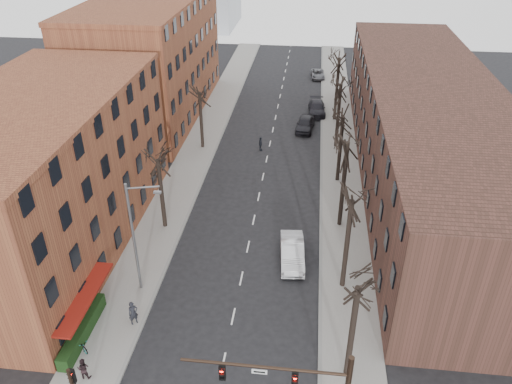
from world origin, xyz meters
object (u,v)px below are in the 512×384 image
(parked_car_near, at_px, (305,124))
(pedestrian_a, at_px, (133,313))
(parked_car_mid, at_px, (317,108))
(silver_sedan, at_px, (292,252))
(bicycle, at_px, (81,344))

(parked_car_near, relative_size, pedestrian_a, 2.71)
(parked_car_near, distance_m, parked_car_mid, 5.77)
(parked_car_near, xyz_separation_m, parked_car_mid, (1.37, 5.60, -0.07))
(silver_sedan, xyz_separation_m, parked_car_near, (0.22, 25.79, -0.01))
(silver_sedan, xyz_separation_m, parked_car_mid, (1.59, 31.39, -0.08))
(bicycle, bearing_deg, silver_sedan, -14.54)
(bicycle, bearing_deg, pedestrian_a, -9.85)
(silver_sedan, height_order, pedestrian_a, pedestrian_a)
(parked_car_mid, bearing_deg, pedestrian_a, -109.41)
(silver_sedan, distance_m, parked_car_mid, 31.43)
(parked_car_near, distance_m, pedestrian_a, 35.46)
(silver_sedan, distance_m, parked_car_near, 25.79)
(parked_car_mid, distance_m, pedestrian_a, 41.22)
(parked_car_near, bearing_deg, silver_sedan, -84.57)
(silver_sedan, bearing_deg, parked_car_mid, 81.98)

